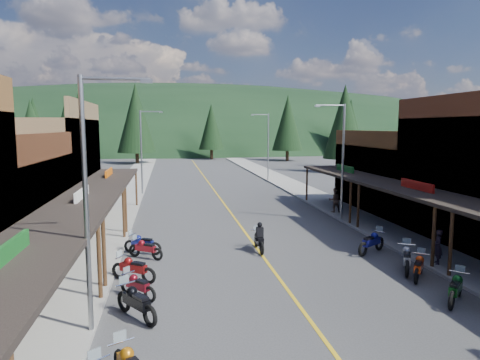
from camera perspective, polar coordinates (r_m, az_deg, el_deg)
name	(u,v)px	position (r m, az deg, el deg)	size (l,w,h in m)	color
ground	(267,263)	(20.94, 3.69, -10.94)	(220.00, 220.00, 0.00)	#38383A
centerline	(219,196)	(40.16, -2.86, -2.18)	(0.15, 90.00, 0.01)	gold
sidewalk_west	(123,198)	(40.10, -15.32, -2.34)	(3.40, 94.00, 0.15)	gray
sidewalk_east	(308,193)	(42.05, 9.00, -1.74)	(3.40, 94.00, 0.15)	gray
shop_west_3	(31,171)	(32.15, -26.12, 1.09)	(10.90, 10.20, 8.20)	brown
shop_east_3	(405,177)	(35.96, 21.20, 0.32)	(10.90, 10.20, 6.20)	#4C2D16
streetlight_0	(91,194)	(13.72, -19.31, -1.78)	(2.16, 0.18, 8.00)	gray
streetlight_1	(143,148)	(41.48, -12.84, 4.14)	(2.16, 0.18, 8.00)	gray
streetlight_2	(341,157)	(29.78, 13.31, 3.03)	(2.16, 0.18, 8.00)	gray
streetlight_3	(267,144)	(50.74, 3.61, 4.82)	(2.16, 0.18, 8.00)	gray
ridge_hill	(181,145)	(154.57, -7.89, 4.65)	(310.00, 140.00, 60.00)	black
pine_1	(68,123)	(91.45, -21.99, 7.07)	(5.88, 5.88, 12.50)	black
pine_2	(136,118)	(77.57, -13.70, 8.03)	(6.72, 6.72, 14.00)	black
pine_3	(211,127)	(85.80, -3.85, 7.10)	(5.04, 5.04, 11.00)	black
pine_4	(288,123)	(82.53, 6.38, 7.59)	(5.88, 5.88, 12.50)	black
pine_5	(342,120)	(99.20, 13.46, 7.79)	(6.72, 6.72, 14.00)	black
pine_6	(411,127)	(97.53, 21.84, 6.61)	(5.04, 5.04, 11.00)	black
pine_7	(34,123)	(99.23, -25.80, 6.85)	(5.88, 5.88, 12.50)	black
pine_8	(31,131)	(61.87, -26.05, 5.93)	(4.48, 4.48, 10.00)	black
pine_9	(350,127)	(70.44, 14.49, 6.81)	(4.93, 4.93, 10.80)	black
pine_10	(79,125)	(70.65, -20.66, 6.91)	(5.38, 5.38, 11.60)	black
pine_11	(344,122)	(62.43, 13.76, 7.56)	(5.82, 5.82, 12.40)	black
bike_west_5	(136,301)	(15.39, -13.68, -15.37)	(0.76, 2.29, 1.31)	black
bike_west_6	(138,285)	(17.13, -13.50, -13.40)	(0.63, 1.90, 1.08)	maroon
bike_west_7	(133,267)	(18.88, -14.03, -11.22)	(0.72, 2.15, 1.23)	maroon
bike_west_8	(146,248)	(21.84, -12.48, -8.81)	(0.65, 1.95, 1.12)	maroon
bike_west_9	(142,243)	(22.67, -12.87, -8.16)	(0.68, 2.05, 1.17)	navy
bike_east_5	(456,287)	(18.08, 26.83, -12.64)	(0.71, 2.14, 1.23)	#0D4214
bike_east_6	(419,266)	(20.15, 22.74, -10.49)	(0.68, 2.04, 1.16)	#C3370D
bike_east_7	(407,257)	(20.91, 21.33, -9.58)	(0.77, 2.30, 1.31)	gray
bike_east_8	(372,241)	(23.20, 17.13, -7.81)	(0.75, 2.24, 1.28)	navy
rider_on_bike	(259,239)	(22.60, 2.55, -7.88)	(0.74, 2.12, 1.61)	black
pedestrian_east_a	(438,247)	(22.05, 24.89, -8.08)	(0.59, 0.39, 1.62)	black
pedestrian_east_b	(335,200)	(32.60, 12.50, -2.63)	(0.89, 0.51, 1.83)	brown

